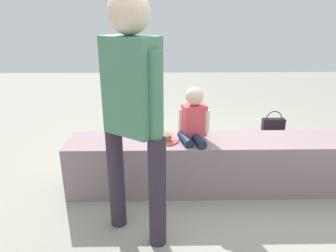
# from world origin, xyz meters

# --- Properties ---
(ground_plane) EXTENTS (12.00, 12.00, 0.00)m
(ground_plane) POSITION_xyz_m (0.00, 0.00, 0.00)
(ground_plane) COLOR gray
(concrete_ledge) EXTENTS (2.60, 0.46, 0.50)m
(concrete_ledge) POSITION_xyz_m (0.00, 0.00, 0.25)
(concrete_ledge) COLOR gray
(concrete_ledge) RESTS_ON ground_plane
(child_seated) EXTENTS (0.28, 0.34, 0.48)m
(child_seated) POSITION_xyz_m (-0.15, 0.00, 0.71)
(child_seated) COLOR #192642
(child_seated) RESTS_ON concrete_ledge
(adult_standing) EXTENTS (0.44, 0.38, 1.72)m
(adult_standing) POSITION_xyz_m (-0.62, -0.65, 1.04)
(adult_standing) COLOR #2F2532
(adult_standing) RESTS_ON ground_plane
(cake_plate) EXTENTS (0.22, 0.22, 0.07)m
(cake_plate) POSITION_xyz_m (-0.40, -0.03, 0.52)
(cake_plate) COLOR #E0594C
(cake_plate) RESTS_ON concrete_ledge
(gift_bag) EXTENTS (0.26, 0.11, 0.34)m
(gift_bag) POSITION_xyz_m (-0.34, 0.68, 0.15)
(gift_bag) COLOR #59C6B2
(gift_bag) RESTS_ON ground_plane
(railing_post) EXTENTS (0.36, 0.36, 1.00)m
(railing_post) POSITION_xyz_m (-0.73, 1.04, 0.37)
(railing_post) COLOR black
(railing_post) RESTS_ON ground_plane
(water_bottle_near_gift) EXTENTS (0.07, 0.07, 0.19)m
(water_bottle_near_gift) POSITION_xyz_m (0.52, 0.71, 0.09)
(water_bottle_near_gift) COLOR silver
(water_bottle_near_gift) RESTS_ON ground_plane
(water_bottle_far_side) EXTENTS (0.07, 0.07, 0.21)m
(water_bottle_far_side) POSITION_xyz_m (0.97, 0.84, 0.10)
(water_bottle_far_side) COLOR silver
(water_bottle_far_side) RESTS_ON ground_plane
(party_cup_red) EXTENTS (0.08, 0.08, 0.11)m
(party_cup_red) POSITION_xyz_m (0.05, 0.66, 0.05)
(party_cup_red) COLOR red
(party_cup_red) RESTS_ON ground_plane
(cake_box_white) EXTENTS (0.32, 0.32, 0.10)m
(cake_box_white) POSITION_xyz_m (-0.07, 1.14, 0.05)
(cake_box_white) COLOR white
(cake_box_white) RESTS_ON ground_plane
(handbag_black_leather) EXTENTS (0.30, 0.10, 0.35)m
(handbag_black_leather) POSITION_xyz_m (1.07, 1.32, 0.13)
(handbag_black_leather) COLOR black
(handbag_black_leather) RESTS_ON ground_plane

